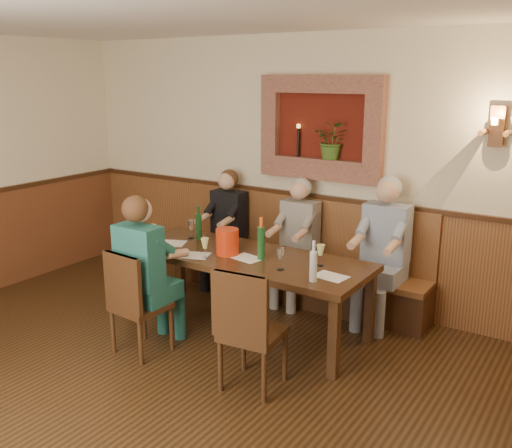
{
  "coord_description": "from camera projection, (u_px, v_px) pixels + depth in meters",
  "views": [
    {
      "loc": [
        2.88,
        -2.34,
        2.38
      ],
      "look_at": [
        0.1,
        1.9,
        1.05
      ],
      "focal_mm": 40.0,
      "sensor_mm": 36.0,
      "label": 1
    }
  ],
  "objects": [
    {
      "name": "wall_niche",
      "position": [
        324.0,
        133.0,
        5.82
      ],
      "size": [
        1.36,
        0.3,
        1.06
      ],
      "color": "#51140B",
      "rests_on": "ground"
    },
    {
      "name": "wine_glass_0",
      "position": [
        153.0,
        234.0,
        5.67
      ],
      "size": [
        0.08,
        0.08,
        0.19
      ],
      "primitive_type": null,
      "color": "#DFE186",
      "rests_on": "dining_table"
    },
    {
      "name": "wine_glass_7",
      "position": [
        230.0,
        237.0,
        5.57
      ],
      "size": [
        0.08,
        0.08,
        0.19
      ],
      "primitive_type": null,
      "color": "white",
      "rests_on": "dining_table"
    },
    {
      "name": "wine_glass_5",
      "position": [
        229.0,
        246.0,
        5.28
      ],
      "size": [
        0.08,
        0.08,
        0.19
      ],
      "primitive_type": null,
      "color": "#DFE186",
      "rests_on": "dining_table"
    },
    {
      "name": "chair_near_right",
      "position": [
        252.0,
        353.0,
        4.42
      ],
      "size": [
        0.48,
        0.48,
        0.99
      ],
      "rotation": [
        0.0,
        0.0,
        0.11
      ],
      "color": "#3A2511",
      "rests_on": "ground"
    },
    {
      "name": "wine_bottle_green_b",
      "position": [
        199.0,
        226.0,
        5.78
      ],
      "size": [
        0.07,
        0.07,
        0.35
      ],
      "rotation": [
        0.0,
        0.0,
        0.03
      ],
      "color": "#19471E",
      "rests_on": "dining_table"
    },
    {
      "name": "wine_glass_4",
      "position": [
        281.0,
        259.0,
        4.89
      ],
      "size": [
        0.08,
        0.08,
        0.19
      ],
      "primitive_type": null,
      "color": "white",
      "rests_on": "dining_table"
    },
    {
      "name": "wine_bottle_green_a",
      "position": [
        261.0,
        242.0,
        5.16
      ],
      "size": [
        0.08,
        0.08,
        0.39
      ],
      "rotation": [
        0.0,
        0.0,
        -0.19
      ],
      "color": "#19471E",
      "rests_on": "dining_table"
    },
    {
      "name": "tasting_sheet_d",
      "position": [
        193.0,
        255.0,
        5.31
      ],
      "size": [
        0.36,
        0.31,
        0.0
      ],
      "primitive_type": "cube",
      "rotation": [
        0.0,
        0.0,
        0.39
      ],
      "color": "white",
      "rests_on": "dining_table"
    },
    {
      "name": "ground_plane",
      "position": [
        97.0,
        423.0,
        4.02
      ],
      "size": [
        6.0,
        6.0,
        0.0
      ],
      "primitive_type": "plane",
      "color": "black",
      "rests_on": "ground"
    },
    {
      "name": "tasting_sheet_b",
      "position": [
        247.0,
        258.0,
        5.22
      ],
      "size": [
        0.31,
        0.25,
        0.0
      ],
      "primitive_type": "cube",
      "rotation": [
        0.0,
        0.0,
        -0.18
      ],
      "color": "white",
      "rests_on": "dining_table"
    },
    {
      "name": "wainscoting",
      "position": [
        91.0,
        347.0,
        3.87
      ],
      "size": [
        6.02,
        6.02,
        1.15
      ],
      "color": "brown",
      "rests_on": "ground"
    },
    {
      "name": "wine_glass_2",
      "position": [
        191.0,
        229.0,
        5.84
      ],
      "size": [
        0.08,
        0.08,
        0.19
      ],
      "primitive_type": null,
      "color": "white",
      "rests_on": "dining_table"
    },
    {
      "name": "person_bench_right",
      "position": [
        381.0,
        265.0,
        5.49
      ],
      "size": [
        0.43,
        0.53,
        1.46
      ],
      "color": "navy",
      "rests_on": "ground"
    },
    {
      "name": "water_bottle",
      "position": [
        313.0,
        265.0,
        4.61
      ],
      "size": [
        0.08,
        0.08,
        0.34
      ],
      "rotation": [
        0.0,
        0.0,
        0.4
      ],
      "color": "silver",
      "rests_on": "dining_table"
    },
    {
      "name": "tasting_sheet_c",
      "position": [
        331.0,
        276.0,
        4.75
      ],
      "size": [
        0.29,
        0.23,
        0.0
      ],
      "primitive_type": "cube",
      "rotation": [
        0.0,
        0.0,
        -0.12
      ],
      "color": "white",
      "rests_on": "dining_table"
    },
    {
      "name": "wine_glass_6",
      "position": [
        261.0,
        245.0,
        5.3
      ],
      "size": [
        0.08,
        0.08,
        0.19
      ],
      "primitive_type": null,
      "color": "#DFE186",
      "rests_on": "dining_table"
    },
    {
      "name": "person_bench_mid",
      "position": [
        296.0,
        253.0,
        6.01
      ],
      "size": [
        0.39,
        0.47,
        1.35
      ],
      "color": "#5C5554",
      "rests_on": "ground"
    },
    {
      "name": "tasting_sheet_a",
      "position": [
        169.0,
        243.0,
        5.69
      ],
      "size": [
        0.38,
        0.34,
        0.0
      ],
      "primitive_type": "cube",
      "rotation": [
        0.0,
        0.0,
        0.41
      ],
      "color": "white",
      "rests_on": "dining_table"
    },
    {
      "name": "person_chair_front",
      "position": [
        148.0,
        286.0,
        5.0
      ],
      "size": [
        0.41,
        0.51,
        1.41
      ],
      "color": "#184454",
      "rests_on": "ground"
    },
    {
      "name": "wine_glass_1",
      "position": [
        320.0,
        255.0,
        5.0
      ],
      "size": [
        0.08,
        0.08,
        0.19
      ],
      "primitive_type": null,
      "color": "#DFE186",
      "rests_on": "dining_table"
    },
    {
      "name": "dining_table",
      "position": [
        244.0,
        262.0,
        5.35
      ],
      "size": [
        2.4,
        0.9,
        0.75
      ],
      "color": "#3A2511",
      "rests_on": "ground"
    },
    {
      "name": "chair_near_left",
      "position": [
        140.0,
        323.0,
        4.98
      ],
      "size": [
        0.45,
        0.45,
        0.95
      ],
      "rotation": [
        0.0,
        0.0,
        -0.08
      ],
      "color": "#3A2511",
      "rests_on": "ground"
    },
    {
      "name": "spittoon_bucket",
      "position": [
        227.0,
        242.0,
        5.31
      ],
      "size": [
        0.24,
        0.24,
        0.25
      ],
      "primitive_type": "cylinder",
      "rotation": [
        0.0,
        0.0,
        -0.11
      ],
      "color": "red",
      "rests_on": "dining_table"
    },
    {
      "name": "wine_glass_3",
      "position": [
        205.0,
        248.0,
        5.2
      ],
      "size": [
        0.08,
        0.08,
        0.19
      ],
      "primitive_type": null,
      "color": "#DFE186",
      "rests_on": "dining_table"
    },
    {
      "name": "wall_sconce",
      "position": [
        497.0,
        127.0,
        4.89
      ],
      "size": [
        0.25,
        0.2,
        0.35
      ],
      "color": "brown",
      "rests_on": "ground"
    },
    {
      "name": "person_bench_left",
      "position": [
        225.0,
        240.0,
        6.5
      ],
      "size": [
        0.39,
        0.48,
        1.35
      ],
      "color": "black",
      "rests_on": "ground"
    },
    {
      "name": "bench",
      "position": [
        293.0,
        269.0,
        6.2
      ],
      "size": [
        3.0,
        0.45,
        1.11
      ],
      "color": "#381E0F",
      "rests_on": "ground"
    },
    {
      "name": "room_shell",
      "position": [
        75.0,
        156.0,
        3.54
      ],
      "size": [
        6.04,
        6.04,
        2.82
      ],
      "color": "beige",
      "rests_on": "ground"
    }
  ]
}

